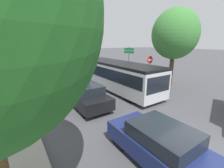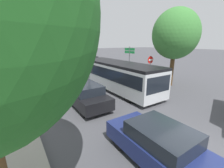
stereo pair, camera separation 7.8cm
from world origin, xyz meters
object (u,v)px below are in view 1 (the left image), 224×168
at_px(queued_car_blue, 55,78).
at_px(no_entry_sign, 150,66).
at_px(city_bus_rear, 34,59).
at_px(queued_car_black, 86,95).
at_px(queued_car_navy, 160,144).
at_px(tree_right_near, 175,34).
at_px(direction_sign_post, 129,56).
at_px(traffic_light, 88,63).
at_px(tree_left_distant, 4,42).
at_px(tree_left_mid, 7,45).
at_px(articulated_bus, 97,68).

height_order(queued_car_blue, no_entry_sign, no_entry_sign).
xyz_separation_m(city_bus_rear, queued_car_black, (0.17, -19.96, -0.62)).
bearing_deg(queued_car_blue, no_entry_sign, -123.45).
relative_size(queued_car_navy, tree_right_near, 0.57).
bearing_deg(queued_car_black, direction_sign_post, -56.84).
distance_m(queued_car_blue, tree_right_near, 12.01).
distance_m(queued_car_black, tree_right_near, 9.86).
height_order(queued_car_blue, direction_sign_post, direction_sign_post).
distance_m(traffic_light, no_entry_sign, 6.07).
xyz_separation_m(no_entry_sign, tree_left_distant, (-11.24, 17.50, 2.26)).
distance_m(queued_car_navy, no_entry_sign, 10.18).
bearing_deg(tree_left_distant, tree_right_near, -55.22).
bearing_deg(tree_left_mid, city_bus_rear, 77.23).
height_order(queued_car_black, tree_left_mid, tree_left_mid).
xyz_separation_m(articulated_bus, tree_left_distant, (-7.81, 13.28, 2.73)).
height_order(articulated_bus, tree_right_near, tree_right_near).
bearing_deg(city_bus_rear, articulated_bus, -167.40).
distance_m(no_entry_sign, tree_left_mid, 11.60).
relative_size(articulated_bus, queued_car_navy, 4.07).
height_order(queued_car_blue, tree_left_mid, tree_left_mid).
height_order(queued_car_blue, tree_right_near, tree_right_near).
relative_size(traffic_light, tree_left_distant, 0.58).
xyz_separation_m(queued_car_blue, tree_left_mid, (-3.38, -2.10, 3.20)).
height_order(traffic_light, tree_left_distant, tree_left_distant).
bearing_deg(traffic_light, tree_left_distant, -148.32).
bearing_deg(city_bus_rear, direction_sign_post, -153.65).
xyz_separation_m(direction_sign_post, tree_left_distant, (-12.05, 13.50, 1.58)).
xyz_separation_m(city_bus_rear, tree_left_mid, (-3.57, -15.75, 2.53)).
relative_size(no_entry_sign, direction_sign_post, 0.78).
height_order(queued_car_black, queued_car_blue, queued_car_black).
bearing_deg(tree_right_near, articulated_bus, 133.69).
xyz_separation_m(city_bus_rear, traffic_light, (1.49, -17.77, 1.12)).
distance_m(queued_car_navy, queued_car_black, 5.91).
bearing_deg(traffic_light, tree_left_mid, -97.88).
relative_size(queued_car_navy, direction_sign_post, 1.12).
relative_size(queued_car_black, tree_right_near, 0.61).
xyz_separation_m(queued_car_navy, direction_sign_post, (8.04, 11.07, 1.85)).
relative_size(city_bus_rear, tree_right_near, 1.58).
bearing_deg(direction_sign_post, traffic_light, 10.29).
xyz_separation_m(queued_car_black, tree_left_distant, (-3.98, 18.66, 3.38)).
bearing_deg(traffic_light, tree_right_near, 87.83).
height_order(city_bus_rear, tree_left_mid, tree_left_mid).
bearing_deg(traffic_light, direction_sign_post, 127.63).
xyz_separation_m(tree_left_distant, tree_right_near, (12.97, -18.68, 0.64)).
height_order(articulated_bus, queued_car_navy, articulated_bus).
height_order(city_bus_rear, queued_car_navy, city_bus_rear).
bearing_deg(direction_sign_post, no_entry_sign, 65.09).
bearing_deg(queued_car_navy, tree_left_distant, 9.82).
relative_size(city_bus_rear, traffic_light, 3.28).
bearing_deg(no_entry_sign, queued_car_navy, -45.68).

